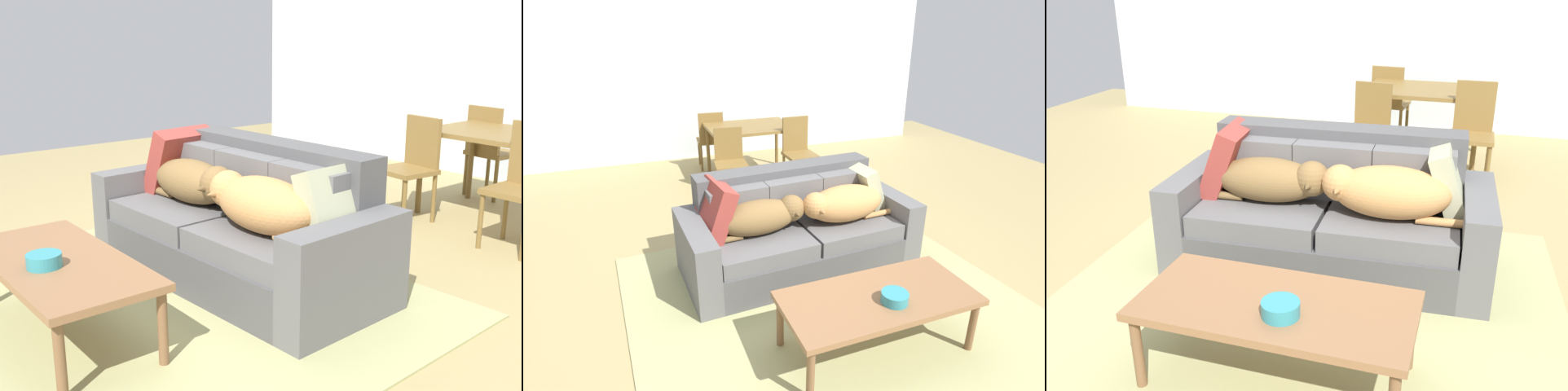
# 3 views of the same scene
# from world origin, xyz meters

# --- Properties ---
(ground_plane) EXTENTS (10.00, 10.00, 0.00)m
(ground_plane) POSITION_xyz_m (0.00, 0.00, 0.00)
(ground_plane) COLOR tan
(back_partition) EXTENTS (8.00, 0.12, 2.70)m
(back_partition) POSITION_xyz_m (0.00, 4.00, 1.35)
(back_partition) COLOR silver
(back_partition) RESTS_ON ground
(area_rug) EXTENTS (3.17, 3.13, 0.01)m
(area_rug) POSITION_xyz_m (0.15, -0.54, 0.01)
(area_rug) COLOR tan
(area_rug) RESTS_ON ground
(couch) EXTENTS (2.10, 1.00, 0.88)m
(couch) POSITION_xyz_m (0.15, 0.21, 0.34)
(couch) COLOR #4D4C4D
(couch) RESTS_ON ground
(dog_on_left_cushion) EXTENTS (0.89, 0.36, 0.30)m
(dog_on_left_cushion) POSITION_xyz_m (-0.20, 0.10, 0.59)
(dog_on_left_cushion) COLOR brown
(dog_on_left_cushion) RESTS_ON couch
(dog_on_right_cushion) EXTENTS (0.92, 0.41, 0.32)m
(dog_on_right_cushion) POSITION_xyz_m (0.52, 0.07, 0.61)
(dog_on_right_cushion) COLOR tan
(dog_on_right_cushion) RESTS_ON couch
(throw_pillow_by_left_arm) EXTENTS (0.35, 0.50, 0.49)m
(throw_pillow_by_left_arm) POSITION_xyz_m (-0.59, 0.22, 0.66)
(throw_pillow_by_left_arm) COLOR #95372F
(throw_pillow_by_left_arm) RESTS_ON couch
(throw_pillow_by_right_arm) EXTENTS (0.29, 0.44, 0.44)m
(throw_pillow_by_right_arm) POSITION_xyz_m (0.89, 0.30, 0.63)
(throw_pillow_by_right_arm) COLOR #ABAE8A
(throw_pillow_by_right_arm) RESTS_ON couch
(coffee_table) EXTENTS (1.29, 0.60, 0.43)m
(coffee_table) POSITION_xyz_m (0.22, -1.02, 0.39)
(coffee_table) COLOR #8E623F
(coffee_table) RESTS_ON ground
(bowl_on_coffee_table) EXTENTS (0.17, 0.17, 0.07)m
(bowl_on_coffee_table) POSITION_xyz_m (0.28, -1.12, 0.47)
(bowl_on_coffee_table) COLOR teal
(bowl_on_coffee_table) RESTS_ON coffee_table
(dining_table) EXTENTS (1.18, 0.87, 0.74)m
(dining_table) POSITION_xyz_m (0.48, 2.71, 0.67)
(dining_table) COLOR olive
(dining_table) RESTS_ON ground
(dining_chair_near_left) EXTENTS (0.44, 0.44, 0.87)m
(dining_chair_near_left) POSITION_xyz_m (0.02, 2.10, 0.48)
(dining_chair_near_left) COLOR olive
(dining_chair_near_left) RESTS_ON ground
(dining_chair_near_right) EXTENTS (0.40, 0.40, 0.92)m
(dining_chair_near_right) POSITION_xyz_m (0.98, 2.16, 0.51)
(dining_chair_near_right) COLOR olive
(dining_chair_near_right) RESTS_ON ground
(dining_chair_far_left) EXTENTS (0.43, 0.43, 0.88)m
(dining_chair_far_left) POSITION_xyz_m (0.02, 3.26, 0.48)
(dining_chair_far_left) COLOR olive
(dining_chair_far_left) RESTS_ON ground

